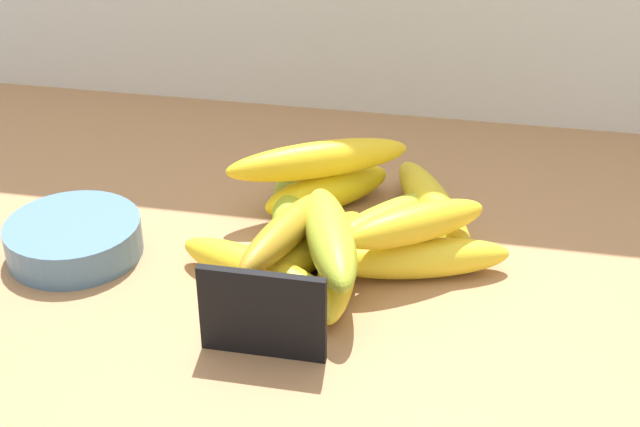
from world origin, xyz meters
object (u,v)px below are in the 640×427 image
banana_2 (328,190)px  banana_8 (330,237)px  banana_4 (297,258)px  banana_11 (318,160)px  banana_9 (285,232)px  banana_10 (414,225)px  chalkboard_sign (263,317)px  fruit_bowl (74,238)px  banana_0 (289,203)px  banana_5 (433,208)px  banana_1 (378,225)px  banana_3 (338,271)px  banana_7 (255,270)px  banana_6 (420,257)px

banana_2 → banana_8: size_ratio=0.91×
banana_2 → banana_4: (-0.43, -13.60, -0.19)cm
banana_8 → banana_11: size_ratio=0.85×
banana_2 → banana_11: size_ratio=0.77×
banana_9 → banana_4: bearing=55.7°
banana_8 → banana_10: bearing=25.9°
chalkboard_sign → fruit_bowl: chalkboard_sign is taller
banana_0 → banana_5: banana_5 is taller
chalkboard_sign → banana_8: size_ratio=0.64×
banana_1 → banana_5: (5.28, 4.32, 0.18)cm
banana_1 → banana_4: bearing=-131.8°
fruit_bowl → banana_3: same height
fruit_bowl → banana_8: 26.87cm
chalkboard_sign → banana_7: (-3.24, 9.50, -1.89)cm
banana_5 → banana_8: (-8.63, -13.70, 3.68)cm
banana_1 → banana_10: 8.08cm
banana_9 → banana_10: banana_10 is taller
banana_3 → banana_4: bearing=164.0°
banana_2 → banana_11: banana_11 is taller
banana_0 → banana_2: size_ratio=1.06×
banana_0 → banana_2: banana_2 is taller
banana_6 → banana_9: bearing=-163.1°
banana_1 → banana_11: 9.87cm
fruit_bowl → banana_7: bearing=-6.3°
banana_1 → banana_7: 14.75cm
banana_0 → banana_5: 15.54cm
banana_0 → banana_9: banana_9 is taller
banana_6 → banana_11: 16.42cm
banana_9 → fruit_bowl: bearing=178.3°
chalkboard_sign → banana_8: 11.41cm
banana_1 → banana_9: size_ratio=1.23×
chalkboard_sign → banana_9: (-0.58, 10.99, 1.78)cm
banana_7 → banana_11: (3.09, 15.46, 4.35)cm
fruit_bowl → banana_6: banana_6 is taller
chalkboard_sign → banana_3: (4.48, 11.08, -2.03)cm
chalkboard_sign → banana_7: bearing=108.8°
banana_1 → banana_3: bearing=-106.8°
chalkboard_sign → banana_3: chalkboard_sign is taller
banana_3 → banana_5: size_ratio=0.80×
banana_2 → banana_11: 4.33cm
chalkboard_sign → banana_8: (3.82, 10.57, 1.97)cm
chalkboard_sign → banana_2: (0.72, 25.88, -1.69)cm
chalkboard_sign → banana_9: bearing=93.0°
banana_6 → banana_1: bearing=133.3°
banana_2 → banana_10: size_ratio=1.03×
chalkboard_sign → banana_5: chalkboard_sign is taller
banana_1 → banana_10: size_ratio=1.27×
banana_11 → banana_7: bearing=-101.3°
banana_5 → banana_8: 16.60cm
banana_7 → banana_9: bearing=29.4°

